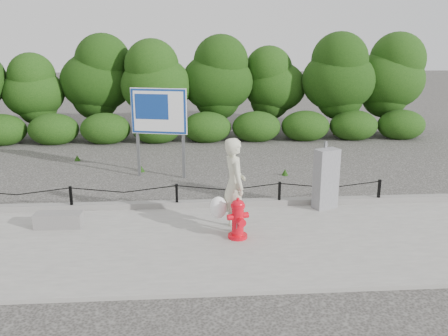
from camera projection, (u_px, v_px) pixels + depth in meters
ground at (177, 211)px, 11.51m from camera, size 90.00×90.00×0.00m
sidewalk at (175, 244)px, 9.58m from camera, size 14.00×4.00×0.08m
curb at (177, 204)px, 11.52m from camera, size 14.00×0.22×0.14m
chain_barrier at (177, 193)px, 11.39m from camera, size 10.06×0.06×0.60m
treeline at (187, 78)px, 19.44m from camera, size 20.46×3.52×4.41m
fire_hydrant at (238, 219)px, 9.68m from camera, size 0.50×0.51×0.86m
pedestrian at (233, 186)px, 9.97m from camera, size 0.83×0.81×2.01m
concrete_block at (59, 220)px, 10.29m from camera, size 1.02×0.38×0.32m
utility_cabinet at (326, 179)px, 11.30m from camera, size 0.63×0.51×1.61m
advertising_sign at (159, 115)px, 13.72m from camera, size 1.63×0.48×2.66m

